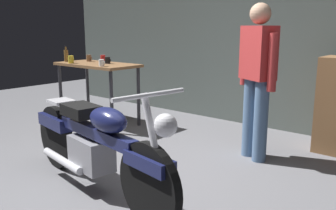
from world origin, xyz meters
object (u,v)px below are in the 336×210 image
Objects in this scene: motorcycle at (94,143)px; mug_white_ceramic at (102,63)px; mug_brown_stoneware at (89,58)px; person_standing at (257,75)px; mug_red_diner at (103,58)px; mug_yellow_tall at (71,59)px; bottle at (66,55)px; mug_black_matte at (108,60)px.

motorcycle is 2.05m from mug_white_ceramic.
mug_brown_stoneware reaches higher than mug_white_ceramic.
person_standing is 2.64m from mug_red_diner.
mug_white_ceramic is (-1.47, 1.34, 0.50)m from motorcycle.
mug_brown_stoneware is at bearing 96.67° from mug_yellow_tall.
mug_brown_stoneware is (-0.24, -0.09, -0.00)m from mug_red_diner.
bottle is at bearing 158.37° from mug_yellow_tall.
motorcycle is 2.88m from bottle.
motorcycle is 2.83m from mug_brown_stoneware.
bottle is (-0.96, 0.10, 0.05)m from mug_white_ceramic.
motorcycle is 9.02× the size of bottle.
mug_red_diner is (-1.97, 1.79, 0.50)m from motorcycle.
mug_yellow_tall reaches higher than mug_white_ceramic.
mug_brown_stoneware is at bearing 174.18° from mug_black_matte.
mug_black_matte is 0.98× the size of mug_yellow_tall.
mug_yellow_tall is 0.48× the size of bottle.
person_standing is 2.87m from mug_brown_stoneware.
person_standing is 3.10m from bottle.
mug_white_ceramic is 0.69m from mug_yellow_tall.
mug_white_ceramic is at bearing -6.25° from bottle.
mug_red_diner is at bearing 66.67° from mug_yellow_tall.
mug_yellow_tall is (-0.46, -0.31, 0.01)m from mug_black_matte.
bottle is at bearing 173.75° from mug_white_ceramic.
mug_yellow_tall is at bearing 34.30° from person_standing.
person_standing is at bearing 4.18° from bottle.
bottle reaches higher than motorcycle.
mug_red_diner is 0.46× the size of bottle.
mug_red_diner is at bearing 36.75° from bottle.
mug_red_diner reaches higher than motorcycle.
mug_white_ceramic is at bearing -26.24° from mug_brown_stoneware.
bottle is at bearing 158.49° from motorcycle.
person_standing reaches higher than mug_white_ceramic.
person_standing is (0.67, 1.67, 0.48)m from motorcycle.
mug_brown_stoneware reaches higher than mug_black_matte.
motorcycle is 19.23× the size of mug_black_matte.
bottle is at bearing -164.09° from mug_black_matte.
mug_brown_stoneware is 0.34m from bottle.
mug_red_diner is 0.96× the size of mug_yellow_tall.
person_standing reaches higher than mug_brown_stoneware.
motorcycle and mug_white_ceramic have the same top height.
mug_black_matte is 0.75m from bottle.
mug_yellow_tall is at bearing -21.63° from bottle.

